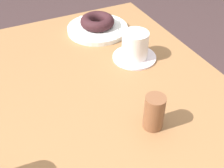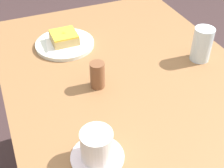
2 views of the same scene
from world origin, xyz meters
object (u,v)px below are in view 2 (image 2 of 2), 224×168
at_px(donut_glazed_square, 64,37).
at_px(sugar_jar, 97,75).
at_px(water_glass, 202,44).
at_px(coffee_cup, 97,147).
at_px(plate_glazed_square, 65,44).

xyz_separation_m(donut_glazed_square, sugar_jar, (-0.27, -0.03, 0.01)).
height_order(donut_glazed_square, sugar_jar, sugar_jar).
height_order(water_glass, sugar_jar, water_glass).
distance_m(coffee_cup, sugar_jar, 0.28).
xyz_separation_m(water_glass, coffee_cup, (-0.26, 0.48, -0.02)).
distance_m(donut_glazed_square, sugar_jar, 0.27).
xyz_separation_m(water_glass, sugar_jar, (-0.00, 0.38, -0.02)).
relative_size(water_glass, sugar_jar, 1.39).
distance_m(plate_glazed_square, water_glass, 0.50).
bearing_deg(sugar_jar, donut_glazed_square, 6.50).
relative_size(plate_glazed_square, coffee_cup, 1.65).
height_order(plate_glazed_square, water_glass, water_glass).
bearing_deg(plate_glazed_square, coffee_cup, 172.81).
distance_m(plate_glazed_square, sugar_jar, 0.27).
relative_size(water_glass, coffee_cup, 0.91).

